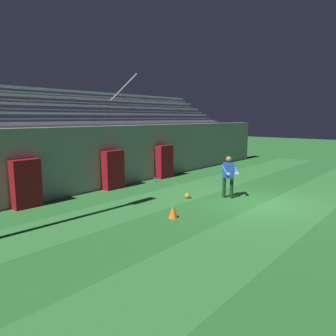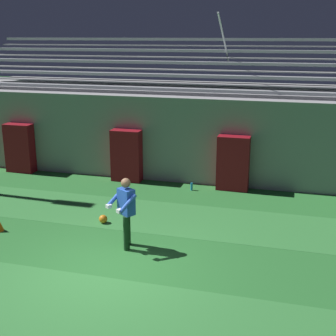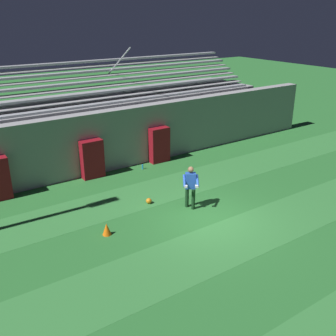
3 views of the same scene
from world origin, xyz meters
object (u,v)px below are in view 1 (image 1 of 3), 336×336
Objects in this scene: padding_pillar_far_left at (26,184)px; water_bottle at (155,180)px; padding_pillar_gate_right at (164,162)px; soccer_ball at (187,196)px; traffic_cone at (173,212)px; padding_pillar_gate_left at (113,170)px; goalkeeper at (228,174)px.

water_bottle is at bearing -3.77° from padding_pillar_far_left.
padding_pillar_far_left is (-7.56, 0.00, 0.00)m from padding_pillar_gate_right.
padding_pillar_gate_right reaches higher than water_bottle.
traffic_cone is (-2.36, -1.17, 0.10)m from soccer_ball.
soccer_ball is (0.68, -3.63, -0.75)m from padding_pillar_gate_left.
soccer_ball is 0.52× the size of traffic_cone.
water_bottle is (1.64, 3.22, 0.01)m from soccer_ball.
soccer_ball is at bearing 26.30° from traffic_cone.
traffic_cone is (-1.68, -4.80, -0.65)m from padding_pillar_gate_left.
soccer_ball is 0.92× the size of water_bottle.
padding_pillar_gate_right is 1.49m from water_bottle.
water_bottle is (0.55, 4.41, -0.83)m from goalkeeper.
padding_pillar_gate_right is at bearing 69.87° from goalkeeper.
padding_pillar_gate_right reaches higher than traffic_cone.
goalkeeper reaches higher than water_bottle.
traffic_cone is at bearing -153.70° from soccer_ball.
traffic_cone is at bearing -137.41° from padding_pillar_gate_right.
padding_pillar_far_left reaches higher than traffic_cone.
padding_pillar_gate_left is 5.13m from traffic_cone.
goalkeeper reaches higher than soccer_ball.
goalkeeper is at bearing -47.46° from soccer_ball.
water_bottle is at bearing 82.95° from goalkeeper.
soccer_ball is at bearing 132.54° from goalkeeper.
padding_pillar_gate_left is at bearing 0.00° from padding_pillar_far_left.
padding_pillar_gate_right is at bearing 18.84° from water_bottle.
goalkeeper is 3.53m from traffic_cone.
padding_pillar_far_left reaches higher than soccer_ball.
padding_pillar_gate_left is 1.00× the size of padding_pillar_far_left.
padding_pillar_gate_right is 5.14m from goalkeeper.
padding_pillar_gate_right is 7.56m from padding_pillar_far_left.
traffic_cone is at bearing 179.56° from goalkeeper.
goalkeeper reaches higher than traffic_cone.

